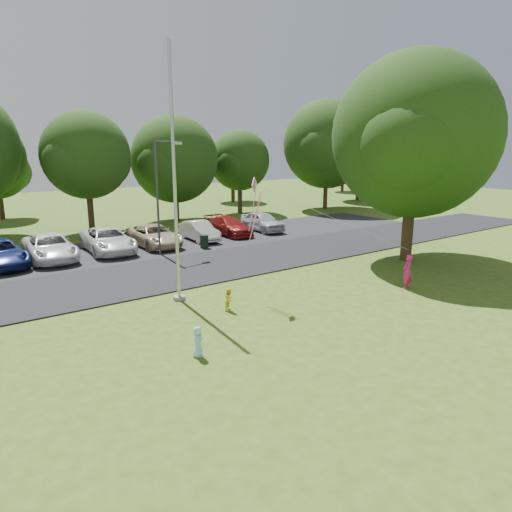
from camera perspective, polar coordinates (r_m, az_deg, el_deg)
ground at (r=17.31m, az=8.71°, el=-7.51°), size 120.00×120.00×0.00m
park_road at (r=24.18m, az=-6.47°, el=-1.32°), size 60.00×6.00×0.06m
parking_strip at (r=29.86m, az=-12.71°, el=1.25°), size 42.00×7.00×0.06m
flagpole at (r=18.33m, az=-10.07°, el=7.03°), size 0.50×0.50×10.00m
street_lamp at (r=26.90m, az=-11.82°, el=8.53°), size 1.86×0.49×6.64m
trash_can at (r=28.50m, az=-6.48°, el=1.75°), size 0.54×0.54×0.86m
big_tree at (r=26.12m, az=19.23°, el=13.58°), size 9.34×8.69×11.11m
tree_row at (r=37.93m, az=-16.37°, el=12.20°), size 64.35×11.94×10.88m
horizon_trees at (r=47.88m, az=-17.51°, el=10.56°), size 77.46×7.20×7.02m
parked_cars at (r=29.12m, az=-15.05°, el=2.26°), size 19.84×5.33×1.44m
woman at (r=21.30m, az=18.40°, el=-1.88°), size 0.61×0.45×1.55m
child_yellow at (r=17.63m, az=-3.35°, el=-5.45°), size 0.54×0.51×0.89m
child_blue at (r=13.96m, az=-7.32°, el=-10.57°), size 0.40×0.52×0.96m
kite at (r=18.30m, az=0.37°, el=7.36°), size 6.52×3.21×3.25m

